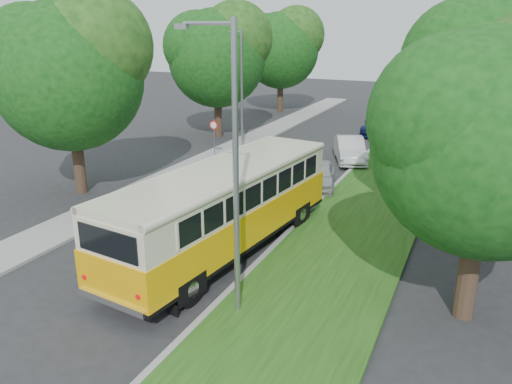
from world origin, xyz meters
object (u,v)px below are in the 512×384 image
at_px(car_silver, 319,175).
at_px(car_blue, 380,124).
at_px(car_white, 350,150).
at_px(car_grey, 384,118).
at_px(vintage_bus, 225,210).
at_px(lamppost_far, 240,84).
at_px(lamppost_near, 233,165).

xyz_separation_m(car_silver, car_blue, (0.13, 14.31, 0.07)).
distance_m(car_white, car_grey, 12.12).
distance_m(car_silver, car_white, 5.57).
bearing_deg(car_blue, vintage_bus, -91.69).
bearing_deg(car_blue, car_silver, -89.97).
relative_size(lamppost_far, car_silver, 1.94).
bearing_deg(car_white, lamppost_near, -107.53).
relative_size(lamppost_far, car_blue, 1.50).
bearing_deg(lamppost_far, vintage_bus, -65.73).
relative_size(lamppost_far, car_grey, 1.59).
distance_m(vintage_bus, car_white, 14.23).
distance_m(lamppost_near, car_white, 18.01).
distance_m(car_silver, car_blue, 14.31).
relative_size(lamppost_far, vintage_bus, 0.69).
bearing_deg(car_blue, lamppost_far, -133.92).
height_order(lamppost_near, car_white, lamppost_near).
relative_size(lamppost_near, vintage_bus, 0.74).
xyz_separation_m(vintage_bus, car_grey, (0.55, 26.29, -0.96)).
xyz_separation_m(lamppost_far, car_blue, (7.70, 7.84, -3.39)).
xyz_separation_m(vintage_bus, car_white, (0.90, 14.18, -0.88)).
xyz_separation_m(lamppost_near, vintage_bus, (-2.10, 3.42, -2.76)).
relative_size(vintage_bus, car_blue, 2.17).
bearing_deg(car_grey, car_blue, -82.07).
height_order(car_white, car_blue, car_white).
height_order(lamppost_far, car_silver, lamppost_far).
bearing_deg(car_silver, lamppost_near, -99.49).
bearing_deg(car_white, vintage_bus, -115.08).
height_order(vintage_bus, car_white, vintage_bus).
xyz_separation_m(lamppost_near, lamppost_far, (-8.91, 18.50, -0.25)).
relative_size(car_white, car_grey, 0.94).
bearing_deg(lamppost_far, car_white, -6.68).
distance_m(car_white, car_blue, 8.74).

